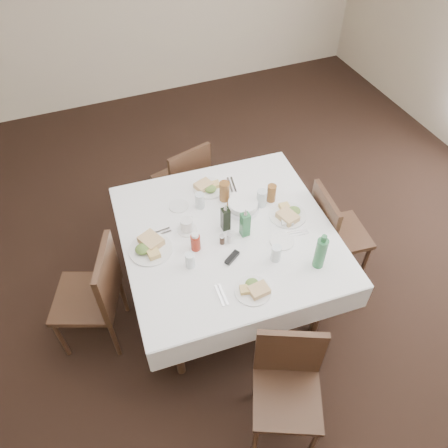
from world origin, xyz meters
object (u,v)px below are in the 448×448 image
at_px(chair_east, 332,230).
at_px(water_w, 190,260).
at_px(water_n, 200,201).
at_px(chair_south, 287,379).
at_px(oil_cruet_green, 245,224).
at_px(chair_north, 185,179).
at_px(coffee_mug, 187,226).
at_px(oil_cruet_dark, 226,218).
at_px(dining_table, 228,239).
at_px(water_s, 276,253).
at_px(bread_basket, 243,206).
at_px(green_bottle, 321,253).
at_px(chair_west, 97,292).
at_px(water_e, 262,198).
at_px(ketchup_bottle, 196,242).

height_order(chair_east, water_w, chair_east).
xyz_separation_m(chair_east, water_n, (-0.96, 0.38, 0.32)).
height_order(chair_south, oil_cruet_green, oil_cruet_green).
relative_size(chair_north, water_n, 6.82).
bearing_deg(coffee_mug, oil_cruet_dark, -17.51).
relative_size(dining_table, coffee_mug, 11.06).
xyz_separation_m(water_n, water_s, (0.30, -0.65, -0.00)).
distance_m(bread_basket, oil_cruet_green, 0.25).
xyz_separation_m(chair_north, green_bottle, (0.46, -1.45, 0.40)).
bearing_deg(chair_south, chair_west, 132.61).
distance_m(water_s, oil_cruet_green, 0.30).
bearing_deg(chair_east, water_n, 158.62).
relative_size(chair_south, chair_east, 0.98).
relative_size(water_w, oil_cruet_green, 0.47).
relative_size(water_e, bread_basket, 0.57).
bearing_deg(water_n, water_s, -65.60).
bearing_deg(chair_north, chair_south, -90.17).
bearing_deg(water_s, water_e, 75.29).
height_order(chair_east, water_e, water_e).
distance_m(oil_cruet_dark, green_bottle, 0.69).
relative_size(water_n, coffee_mug, 0.89).
bearing_deg(water_n, ketchup_bottle, -113.66).
xyz_separation_m(chair_east, chair_west, (-1.83, 0.08, 0.03)).
bearing_deg(water_e, water_s, -104.71).
bearing_deg(chair_west, oil_cruet_dark, 1.61).
bearing_deg(bread_basket, oil_cruet_dark, -146.70).
distance_m(chair_east, chair_west, 1.83).
bearing_deg(water_n, water_e, -19.41).
xyz_separation_m(chair_east, water_s, (-0.66, -0.28, 0.32)).
xyz_separation_m(chair_west, bread_basket, (1.15, 0.15, 0.27)).
xyz_separation_m(bread_basket, green_bottle, (0.25, -0.65, 0.09)).
height_order(chair_east, chair_west, chair_west).
distance_m(dining_table, water_e, 0.40).
relative_size(chair_north, coffee_mug, 6.10).
relative_size(chair_south, chair_west, 0.93).
xyz_separation_m(chair_east, water_e, (-0.53, 0.22, 0.33)).
bearing_deg(oil_cruet_green, chair_north, 96.64).
bearing_deg(chair_east, bread_basket, 161.34).
relative_size(chair_north, chair_east, 0.97).
relative_size(chair_north, chair_south, 0.99).
distance_m(coffee_mug, green_bottle, 0.93).
bearing_deg(chair_west, chair_south, -47.39).
distance_m(water_e, green_bottle, 0.66).
relative_size(chair_east, oil_cruet_dark, 3.75).
xyz_separation_m(water_e, bread_basket, (-0.15, 0.00, -0.03)).
height_order(chair_north, chair_west, chair_west).
bearing_deg(water_w, water_s, -16.18).
bearing_deg(dining_table, oil_cruet_green, -30.00).
height_order(chair_north, bread_basket, chair_north).
xyz_separation_m(water_e, oil_cruet_dark, (-0.33, -0.12, 0.03)).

